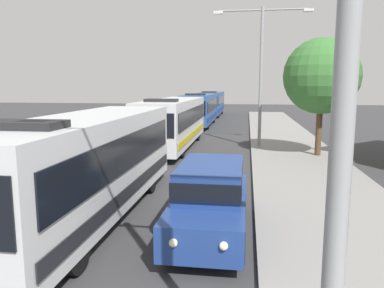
{
  "coord_description": "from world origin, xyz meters",
  "views": [
    {
      "loc": [
        3.3,
        -0.01,
        3.93
      ],
      "look_at": [
        1.01,
        15.65,
        1.46
      ],
      "focal_mm": 35.18,
      "sensor_mm": 36.0,
      "label": 1
    }
  ],
  "objects_px": {
    "bus_second_in_line": "(174,121)",
    "bus_middle": "(200,108)",
    "bus_lead": "(87,163)",
    "roadside_tree": "(322,76)",
    "bus_fourth_in_line": "(212,103)",
    "streetlamp_mid": "(261,63)",
    "white_suv": "(211,196)"
  },
  "relations": [
    {
      "from": "bus_second_in_line",
      "to": "bus_middle",
      "type": "xyz_separation_m",
      "value": [
        -0.0,
        13.3,
        -0.0
      ]
    },
    {
      "from": "bus_second_in_line",
      "to": "bus_middle",
      "type": "bearing_deg",
      "value": 90.0
    },
    {
      "from": "bus_lead",
      "to": "bus_middle",
      "type": "relative_size",
      "value": 1.01
    },
    {
      "from": "roadside_tree",
      "to": "bus_middle",
      "type": "bearing_deg",
      "value": 118.43
    },
    {
      "from": "bus_fourth_in_line",
      "to": "streetlamp_mid",
      "type": "distance_m",
      "value": 26.59
    },
    {
      "from": "bus_second_in_line",
      "to": "bus_lead",
      "type": "bearing_deg",
      "value": -90.0
    },
    {
      "from": "bus_lead",
      "to": "streetlamp_mid",
      "type": "xyz_separation_m",
      "value": [
        5.4,
        13.5,
        3.6
      ]
    },
    {
      "from": "bus_second_in_line",
      "to": "bus_fourth_in_line",
      "type": "relative_size",
      "value": 0.96
    },
    {
      "from": "white_suv",
      "to": "bus_fourth_in_line",
      "type": "bearing_deg",
      "value": 95.29
    },
    {
      "from": "bus_lead",
      "to": "bus_fourth_in_line",
      "type": "relative_size",
      "value": 0.88
    },
    {
      "from": "bus_fourth_in_line",
      "to": "roadside_tree",
      "type": "relative_size",
      "value": 1.9
    },
    {
      "from": "streetlamp_mid",
      "to": "roadside_tree",
      "type": "relative_size",
      "value": 1.34
    },
    {
      "from": "bus_lead",
      "to": "bus_middle",
      "type": "xyz_separation_m",
      "value": [
        -0.0,
        26.47,
        -0.0
      ]
    },
    {
      "from": "bus_lead",
      "to": "streetlamp_mid",
      "type": "distance_m",
      "value": 14.98
    },
    {
      "from": "bus_lead",
      "to": "roadside_tree",
      "type": "xyz_separation_m",
      "value": [
        8.48,
        10.8,
        2.71
      ]
    },
    {
      "from": "streetlamp_mid",
      "to": "roadside_tree",
      "type": "bearing_deg",
      "value": -41.22
    },
    {
      "from": "roadside_tree",
      "to": "bus_second_in_line",
      "type": "bearing_deg",
      "value": 164.39
    },
    {
      "from": "white_suv",
      "to": "bus_lead",
      "type": "bearing_deg",
      "value": 169.6
    },
    {
      "from": "bus_lead",
      "to": "bus_second_in_line",
      "type": "bearing_deg",
      "value": 90.0
    },
    {
      "from": "bus_second_in_line",
      "to": "streetlamp_mid",
      "type": "xyz_separation_m",
      "value": [
        5.4,
        0.33,
        3.6
      ]
    },
    {
      "from": "bus_middle",
      "to": "white_suv",
      "type": "xyz_separation_m",
      "value": [
        3.7,
        -27.15,
        -0.65
      ]
    },
    {
      "from": "bus_second_in_line",
      "to": "bus_fourth_in_line",
      "type": "xyz_separation_m",
      "value": [
        0.0,
        26.11,
        0.0
      ]
    },
    {
      "from": "bus_middle",
      "to": "bus_fourth_in_line",
      "type": "distance_m",
      "value": 12.82
    },
    {
      "from": "bus_middle",
      "to": "bus_fourth_in_line",
      "type": "bearing_deg",
      "value": 90.0
    },
    {
      "from": "bus_lead",
      "to": "streetlamp_mid",
      "type": "relative_size",
      "value": 1.25
    },
    {
      "from": "bus_lead",
      "to": "white_suv",
      "type": "distance_m",
      "value": 3.82
    },
    {
      "from": "bus_second_in_line",
      "to": "streetlamp_mid",
      "type": "relative_size",
      "value": 1.36
    },
    {
      "from": "bus_fourth_in_line",
      "to": "white_suv",
      "type": "relative_size",
      "value": 2.37
    },
    {
      "from": "white_suv",
      "to": "streetlamp_mid",
      "type": "height_order",
      "value": "streetlamp_mid"
    },
    {
      "from": "bus_second_in_line",
      "to": "streetlamp_mid",
      "type": "distance_m",
      "value": 6.5
    },
    {
      "from": "roadside_tree",
      "to": "streetlamp_mid",
      "type": "bearing_deg",
      "value": 138.78
    },
    {
      "from": "bus_fourth_in_line",
      "to": "roadside_tree",
      "type": "distance_m",
      "value": 29.84
    }
  ]
}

